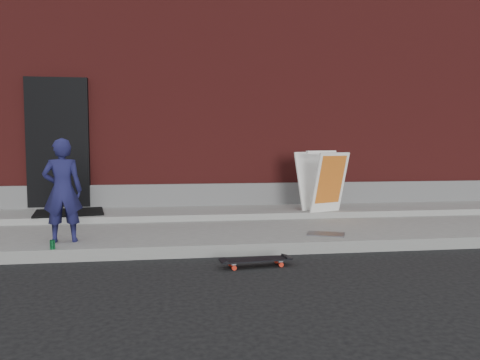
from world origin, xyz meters
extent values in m
plane|color=black|center=(0.00, 0.00, 0.00)|extent=(80.00, 80.00, 0.00)
cube|color=slate|center=(0.00, 1.50, 0.07)|extent=(20.00, 3.00, 0.15)
cube|color=gray|center=(0.00, 2.40, 0.20)|extent=(20.00, 1.20, 0.10)
cube|color=#5C1A19|center=(0.00, 7.00, 2.50)|extent=(20.00, 8.00, 5.00)
cube|color=slate|center=(0.00, 2.97, 0.45)|extent=(20.00, 0.10, 0.40)
cube|color=black|center=(-2.60, 2.96, 1.40)|extent=(1.05, 0.12, 2.25)
imported|color=#1A1A4A|center=(-1.98, 0.47, 0.80)|extent=(0.50, 0.36, 1.30)
cylinder|color=red|center=(0.56, -0.38, 0.03)|extent=(0.06, 0.04, 0.05)
cylinder|color=red|center=(0.57, -0.55, 0.03)|extent=(0.06, 0.04, 0.05)
cylinder|color=red|center=(0.02, -0.44, 0.03)|extent=(0.06, 0.04, 0.05)
cylinder|color=red|center=(0.04, -0.61, 0.03)|extent=(0.06, 0.04, 0.05)
cube|color=#AAAAAF|center=(0.57, -0.46, 0.06)|extent=(0.07, 0.18, 0.02)
cube|color=#AAAAAF|center=(0.03, -0.52, 0.06)|extent=(0.07, 0.18, 0.02)
cube|color=black|center=(0.30, -0.49, 0.08)|extent=(0.80, 0.28, 0.02)
cube|color=white|center=(1.93, 1.79, 0.74)|extent=(0.67, 0.48, 0.99)
cube|color=white|center=(1.77, 2.21, 0.74)|extent=(0.67, 0.48, 0.99)
cube|color=gold|center=(1.94, 1.77, 0.69)|extent=(0.55, 0.38, 0.79)
cube|color=white|center=(1.85, 2.00, 1.24)|extent=(0.58, 0.27, 0.05)
cylinder|color=#1A8340|center=(-2.02, 0.05, 0.20)|extent=(0.06, 0.06, 0.11)
cube|color=black|center=(-2.30, 2.29, 0.27)|extent=(1.19, 1.03, 0.03)
cube|color=#5A5A5F|center=(1.43, 0.46, 0.16)|extent=(0.58, 0.48, 0.01)
camera|label=1|loc=(-0.60, -5.58, 1.37)|focal=35.00mm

